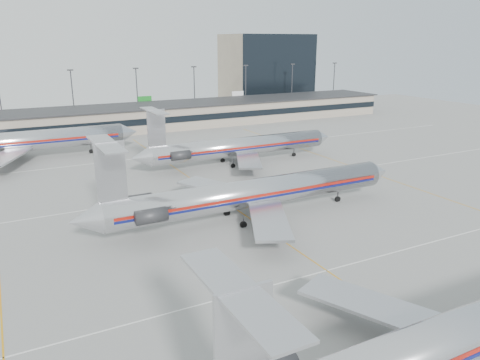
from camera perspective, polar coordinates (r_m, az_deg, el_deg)
ground at (r=43.53m, az=18.87°, el=-15.83°), size 260.00×260.00×0.00m
apron_markings at (r=49.84m, az=10.52°, el=-10.79°), size 160.00×0.15×0.02m
terminal at (r=127.09m, az=-14.52°, el=7.24°), size 162.00×17.00×6.25m
light_mast_row at (r=140.00m, az=-16.04°, el=10.19°), size 163.60×0.40×15.28m
distant_building at (r=177.30m, az=3.18°, el=13.29°), size 30.00×20.00×25.00m
jet_foreground at (r=36.75m, az=24.79°, el=-16.93°), size 43.87×25.83×11.48m
jet_second_row at (r=61.27m, az=1.04°, el=-1.62°), size 46.69×27.49×12.22m
jet_third_row at (r=89.26m, az=-0.42°, el=4.09°), size 42.22×25.97×11.54m
jet_back_row at (r=101.27m, az=-26.25°, el=4.15°), size 48.34×29.73×13.22m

